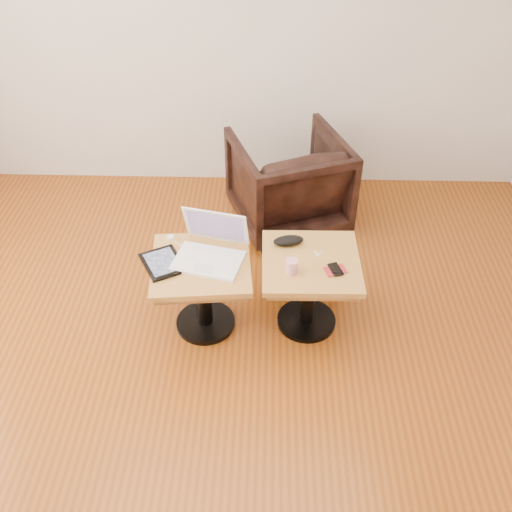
{
  "coord_description": "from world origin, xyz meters",
  "views": [
    {
      "loc": [
        0.28,
        -1.8,
        2.51
      ],
      "look_at": [
        0.21,
        0.58,
        0.54
      ],
      "focal_mm": 40.0,
      "sensor_mm": 36.0,
      "label": 1
    }
  ],
  "objects_px": {
    "laptop": "(211,250)",
    "armchair": "(288,182)",
    "side_table_left": "(202,279)",
    "striped_cup": "(292,266)",
    "side_table_right": "(310,277)"
  },
  "relations": [
    {
      "from": "laptop",
      "to": "armchair",
      "type": "bearing_deg",
      "value": 79.7
    },
    {
      "from": "laptop",
      "to": "armchair",
      "type": "relative_size",
      "value": 0.57
    },
    {
      "from": "striped_cup",
      "to": "armchair",
      "type": "relative_size",
      "value": 0.11
    },
    {
      "from": "armchair",
      "to": "side_table_right",
      "type": "bearing_deg",
      "value": 75.59
    },
    {
      "from": "side_table_left",
      "to": "laptop",
      "type": "bearing_deg",
      "value": 35.96
    },
    {
      "from": "side_table_left",
      "to": "side_table_right",
      "type": "distance_m",
      "value": 0.61
    },
    {
      "from": "side_table_right",
      "to": "laptop",
      "type": "distance_m",
      "value": 0.58
    },
    {
      "from": "side_table_left",
      "to": "striped_cup",
      "type": "relative_size",
      "value": 7.13
    },
    {
      "from": "side_table_left",
      "to": "striped_cup",
      "type": "height_order",
      "value": "striped_cup"
    },
    {
      "from": "side_table_left",
      "to": "armchair",
      "type": "bearing_deg",
      "value": 59.21
    },
    {
      "from": "side_table_left",
      "to": "laptop",
      "type": "height_order",
      "value": "laptop"
    },
    {
      "from": "side_table_left",
      "to": "armchair",
      "type": "xyz_separation_m",
      "value": [
        0.5,
        1.07,
        -0.03
      ]
    },
    {
      "from": "armchair",
      "to": "laptop",
      "type": "bearing_deg",
      "value": 46.05
    },
    {
      "from": "side_table_right",
      "to": "armchair",
      "type": "xyz_separation_m",
      "value": [
        -0.1,
        1.04,
        -0.03
      ]
    },
    {
      "from": "striped_cup",
      "to": "armchair",
      "type": "distance_m",
      "value": 1.16
    }
  ]
}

